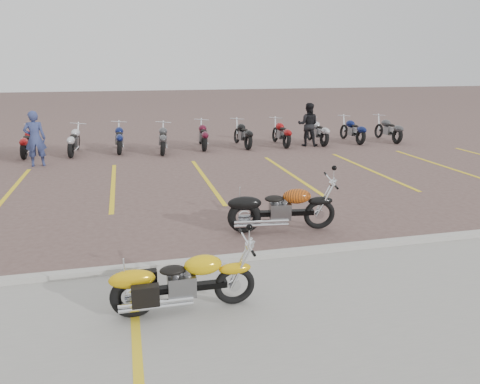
# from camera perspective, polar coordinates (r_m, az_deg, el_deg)

# --- Properties ---
(ground) EXTENTS (100.00, 100.00, 0.00)m
(ground) POSITION_cam_1_polar(r_m,az_deg,el_deg) (10.27, -0.30, -3.76)
(ground) COLOR brown
(ground) RESTS_ON ground
(concrete_apron) EXTENTS (60.00, 5.00, 0.01)m
(concrete_apron) POSITION_cam_1_polar(r_m,az_deg,el_deg) (6.39, 9.64, -16.77)
(concrete_apron) COLOR #9E9B93
(concrete_apron) RESTS_ON ground
(curb) EXTENTS (60.00, 0.18, 0.12)m
(curb) POSITION_cam_1_polar(r_m,az_deg,el_deg) (8.45, 2.92, -7.75)
(curb) COLOR #ADAAA3
(curb) RESTS_ON ground
(parking_stripes) EXTENTS (38.00, 5.50, 0.01)m
(parking_stripes) POSITION_cam_1_polar(r_m,az_deg,el_deg) (14.02, -4.14, 1.53)
(parking_stripes) COLOR yellow
(parking_stripes) RESTS_ON ground
(apron_stripe) EXTENTS (0.12, 5.00, 0.00)m
(apron_stripe) POSITION_cam_1_polar(r_m,az_deg,el_deg) (5.97, -12.38, -19.42)
(apron_stripe) COLOR yellow
(apron_stripe) RESTS_ON concrete_apron
(yellow_cruiser) EXTENTS (2.03, 0.29, 0.84)m
(yellow_cruiser) POSITION_cam_1_polar(r_m,az_deg,el_deg) (6.69, -7.24, -11.08)
(yellow_cruiser) COLOR black
(yellow_cruiser) RESTS_ON ground
(flame_cruiser) EXTENTS (2.24, 0.47, 0.93)m
(flame_cruiser) POSITION_cam_1_polar(r_m,az_deg,el_deg) (9.66, 4.78, -2.20)
(flame_cruiser) COLOR black
(flame_cruiser) RESTS_ON ground
(person_a) EXTENTS (0.71, 0.50, 1.86)m
(person_a) POSITION_cam_1_polar(r_m,az_deg,el_deg) (17.09, -23.72, 5.97)
(person_a) COLOR navy
(person_a) RESTS_ON ground
(person_b) EXTENTS (1.07, 0.98, 1.78)m
(person_b) POSITION_cam_1_polar(r_m,az_deg,el_deg) (19.77, 8.30, 8.14)
(person_b) COLOR black
(person_b) RESTS_ON ground
(bg_bike_row) EXTENTS (17.22, 2.02, 1.10)m
(bg_bike_row) POSITION_cam_1_polar(r_m,az_deg,el_deg) (18.96, -4.58, 6.90)
(bg_bike_row) COLOR black
(bg_bike_row) RESTS_ON ground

